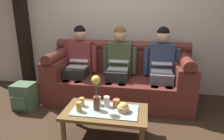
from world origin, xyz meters
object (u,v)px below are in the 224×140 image
Objects in this scene: person_left at (79,60)px; cup_far_center at (82,102)px; person_right at (161,64)px; cup_near_left at (79,107)px; person_middle at (119,62)px; flower_vase at (96,91)px; snack_bowl at (123,108)px; couch at (119,79)px; cup_far_left at (116,103)px; coffee_table at (105,114)px; cup_far_right at (97,101)px; backpack_left at (24,96)px; cup_near_right at (106,101)px.

cup_far_center is (0.38, -1.03, -0.23)m from person_left.
person_right is 1.52m from cup_near_left.
person_middle and person_right have the same top height.
flower_vase is 0.26m from cup_near_left.
person_right reaches higher than cup_near_left.
snack_bowl is 0.50m from cup_far_center.
flower_vase is (-0.10, -1.10, 0.23)m from couch.
cup_far_left is (0.41, 0.04, -0.00)m from cup_far_center.
person_left is 8.94× the size of snack_bowl.
coffee_table is 8.63× the size of cup_near_left.
person_right is at bearing 60.69° from cup_far_left.
flower_vase is 0.22m from cup_far_right.
snack_bowl is (0.21, -1.09, 0.05)m from couch.
snack_bowl is 0.34× the size of backpack_left.
person_middle is at bearing 22.34° from backpack_left.
cup_far_right is at bearing 19.93° from cup_far_center.
backpack_left is (-1.37, -0.57, -0.17)m from couch.
cup_near_right reaches higher than cup_far_center.
coffee_table is at bearing -90.00° from couch.
snack_bowl is at bearing -18.21° from backpack_left.
cup_far_left is at bearing 3.88° from cup_near_right.
cup_far_center is at bearing 174.09° from snack_bowl.
couch reaches higher than cup_far_right.
cup_far_left is at bearing -83.45° from person_middle.
cup_near_left is 0.43m from cup_far_left.
couch is at bearing 76.51° from cup_near_left.
person_middle is at bearing 76.46° from cup_near_left.
flower_vase is at bearing -62.48° from person_left.
backpack_left is at bearing -157.51° from couch.
flower_vase is at bearing -95.02° from couch.
flower_vase is at bearing -80.52° from cup_far_right.
person_left reaches higher than flower_vase.
cup_far_center reaches higher than cup_far_left.
person_middle reaches higher than snack_bowl.
person_right is at bearing 0.01° from person_middle.
cup_near_left is (-0.28, -1.17, -0.23)m from person_middle.
person_middle reaches higher than cup_far_right.
snack_bowl is (0.31, 0.01, -0.18)m from flower_vase.
backpack_left is at bearing 162.12° from cup_far_right.
couch reaches higher than backpack_left.
cup_near_left is (-0.28, -0.09, 0.11)m from coffee_table.
cup_near_left is at bearing -103.49° from couch.
cup_far_left is (-0.55, -0.99, -0.24)m from person_right.
person_right is 9.88× the size of cup_near_right.
person_middle is at bearing 100.89° from snack_bowl.
person_left is 1.14m from cup_far_right.
flower_vase is at bearing -171.16° from coffee_table.
cup_far_left reaches higher than coffee_table.
flower_vase reaches higher than cup_far_center.
person_left is 1.28× the size of coffee_table.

